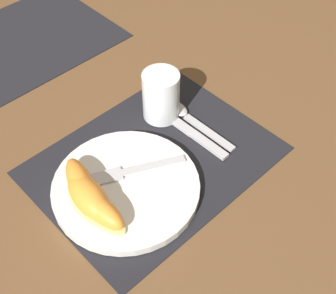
{
  "coord_description": "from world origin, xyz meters",
  "views": [
    {
      "loc": [
        -0.36,
        -0.41,
        0.65
      ],
      "look_at": [
        0.03,
        -0.01,
        0.02
      ],
      "focal_mm": 50.0,
      "sensor_mm": 36.0,
      "label": 1
    }
  ],
  "objects_px": {
    "fork": "(126,172)",
    "citrus_wedge_0": "(83,189)",
    "citrus_wedge_1": "(89,197)",
    "knife": "(187,129)",
    "juice_glass": "(161,98)",
    "plate": "(126,188)",
    "spoon": "(184,114)",
    "citrus_wedge_2": "(97,208)"
  },
  "relations": [
    {
      "from": "citrus_wedge_0",
      "to": "citrus_wedge_1",
      "type": "xyz_separation_m",
      "value": [
        -0.0,
        -0.02,
        0.0
      ]
    },
    {
      "from": "juice_glass",
      "to": "fork",
      "type": "relative_size",
      "value": 0.58
    },
    {
      "from": "fork",
      "to": "citrus_wedge_1",
      "type": "relative_size",
      "value": 1.49
    },
    {
      "from": "plate",
      "to": "knife",
      "type": "bearing_deg",
      "value": 9.06
    },
    {
      "from": "juice_glass",
      "to": "citrus_wedge_1",
      "type": "bearing_deg",
      "value": -160.31
    },
    {
      "from": "citrus_wedge_0",
      "to": "citrus_wedge_2",
      "type": "relative_size",
      "value": 1.15
    },
    {
      "from": "citrus_wedge_2",
      "to": "spoon",
      "type": "bearing_deg",
      "value": 15.65
    },
    {
      "from": "citrus_wedge_2",
      "to": "juice_glass",
      "type": "bearing_deg",
      "value": 24.26
    },
    {
      "from": "juice_glass",
      "to": "citrus_wedge_1",
      "type": "relative_size",
      "value": 0.86
    },
    {
      "from": "fork",
      "to": "citrus_wedge_0",
      "type": "distance_m",
      "value": 0.08
    },
    {
      "from": "knife",
      "to": "citrus_wedge_0",
      "type": "bearing_deg",
      "value": 179.42
    },
    {
      "from": "knife",
      "to": "citrus_wedge_2",
      "type": "xyz_separation_m",
      "value": [
        -0.25,
        -0.04,
        0.03
      ]
    },
    {
      "from": "plate",
      "to": "fork",
      "type": "bearing_deg",
      "value": 47.33
    },
    {
      "from": "juice_glass",
      "to": "knife",
      "type": "xyz_separation_m",
      "value": [
        0.01,
        -0.07,
        -0.04
      ]
    },
    {
      "from": "plate",
      "to": "citrus_wedge_2",
      "type": "height_order",
      "value": "citrus_wedge_2"
    },
    {
      "from": "juice_glass",
      "to": "plate",
      "type": "bearing_deg",
      "value": -151.02
    },
    {
      "from": "knife",
      "to": "citrus_wedge_1",
      "type": "height_order",
      "value": "citrus_wedge_1"
    },
    {
      "from": "plate",
      "to": "spoon",
      "type": "height_order",
      "value": "plate"
    },
    {
      "from": "plate",
      "to": "citrus_wedge_2",
      "type": "xyz_separation_m",
      "value": [
        -0.07,
        -0.01,
        0.03
      ]
    },
    {
      "from": "spoon",
      "to": "citrus_wedge_2",
      "type": "height_order",
      "value": "citrus_wedge_2"
    },
    {
      "from": "plate",
      "to": "juice_glass",
      "type": "bearing_deg",
      "value": 28.98
    },
    {
      "from": "citrus_wedge_1",
      "to": "citrus_wedge_2",
      "type": "xyz_separation_m",
      "value": [
        -0.0,
        -0.02,
        -0.0
      ]
    },
    {
      "from": "citrus_wedge_1",
      "to": "plate",
      "type": "bearing_deg",
      "value": -7.89
    },
    {
      "from": "plate",
      "to": "citrus_wedge_2",
      "type": "distance_m",
      "value": 0.08
    },
    {
      "from": "citrus_wedge_1",
      "to": "citrus_wedge_0",
      "type": "bearing_deg",
      "value": 79.07
    },
    {
      "from": "knife",
      "to": "citrus_wedge_0",
      "type": "distance_m",
      "value": 0.24
    },
    {
      "from": "citrus_wedge_0",
      "to": "juice_glass",
      "type": "bearing_deg",
      "value": 15.31
    },
    {
      "from": "plate",
      "to": "citrus_wedge_1",
      "type": "xyz_separation_m",
      "value": [
        -0.07,
        0.01,
        0.03
      ]
    },
    {
      "from": "fork",
      "to": "juice_glass",
      "type": "bearing_deg",
      "value": 26.31
    },
    {
      "from": "spoon",
      "to": "fork",
      "type": "height_order",
      "value": "fork"
    },
    {
      "from": "fork",
      "to": "citrus_wedge_1",
      "type": "bearing_deg",
      "value": -173.72
    },
    {
      "from": "juice_glass",
      "to": "spoon",
      "type": "height_order",
      "value": "juice_glass"
    },
    {
      "from": "knife",
      "to": "citrus_wedge_0",
      "type": "height_order",
      "value": "citrus_wedge_0"
    },
    {
      "from": "citrus_wedge_0",
      "to": "spoon",
      "type": "bearing_deg",
      "value": 6.79
    },
    {
      "from": "fork",
      "to": "spoon",
      "type": "bearing_deg",
      "value": 13.29
    },
    {
      "from": "citrus_wedge_1",
      "to": "knife",
      "type": "bearing_deg",
      "value": 4.4
    },
    {
      "from": "knife",
      "to": "citrus_wedge_2",
      "type": "relative_size",
      "value": 1.68
    },
    {
      "from": "spoon",
      "to": "fork",
      "type": "xyz_separation_m",
      "value": [
        -0.18,
        -0.04,
        0.01
      ]
    },
    {
      "from": "juice_glass",
      "to": "fork",
      "type": "distance_m",
      "value": 0.17
    },
    {
      "from": "plate",
      "to": "fork",
      "type": "relative_size",
      "value": 1.46
    },
    {
      "from": "spoon",
      "to": "citrus_wedge_0",
      "type": "bearing_deg",
      "value": -173.21
    },
    {
      "from": "knife",
      "to": "citrus_wedge_2",
      "type": "height_order",
      "value": "citrus_wedge_2"
    }
  ]
}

